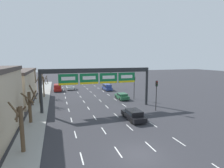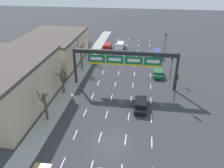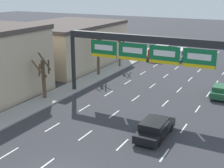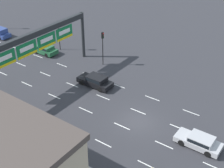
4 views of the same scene
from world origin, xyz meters
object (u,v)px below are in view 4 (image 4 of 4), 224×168
Objects in this scene: traffic_light_far_end at (103,42)px; tree_bare_second at (47,141)px; sign_gantry at (35,41)px; traffic_light_mid_block at (59,30)px; car_black at (96,81)px; car_silver at (199,141)px; car_green at (45,49)px.

traffic_light_far_end reaches higher than tree_bare_second.
sign_gantry is 3.91× the size of traffic_light_mid_block.
traffic_light_far_end reaches higher than traffic_light_mid_block.
traffic_light_far_end reaches higher than car_black.
sign_gantry reaches higher than car_silver.
car_black is 14.15m from tree_bare_second.
car_black is at bearing -64.05° from sign_gantry.
traffic_light_mid_block is at bearing 72.13° from car_silver.
car_black is 1.02× the size of tree_bare_second.
sign_gantry is 10.18m from traffic_light_mid_block.
traffic_light_mid_block is (5.45, 11.47, 2.62)m from car_black.
car_green is 0.87× the size of tree_bare_second.
sign_gantry reaches higher than traffic_light_mid_block.
car_green is at bearing 77.27° from car_silver.
car_black is (3.29, -6.77, -4.87)m from sign_gantry.
car_silver is 0.96× the size of tree_bare_second.
traffic_light_far_end reaches higher than car_green.
traffic_light_mid_block is (8.74, 4.70, -2.26)m from sign_gantry.
car_silver is 0.90× the size of traffic_light_far_end.
car_black is 6.63m from traffic_light_far_end.
traffic_light_far_end is at bearing -24.55° from sign_gantry.
traffic_light_far_end is (-0.12, -8.64, 0.14)m from traffic_light_mid_block.
traffic_light_mid_block is (8.62, 26.72, 2.70)m from car_silver.
car_silver is (-6.24, -27.60, -0.02)m from car_green.
car_green is at bearing 46.80° from tree_bare_second.
car_black is (-3.07, -12.35, 0.07)m from car_green.
traffic_light_mid_block is 8.64m from traffic_light_far_end.
car_green is (6.37, 5.59, -4.94)m from sign_gantry.
traffic_light_mid_block is at bearing 89.19° from traffic_light_far_end.
car_silver is at bearing -101.72° from car_black.
sign_gantry reaches higher than car_black.
car_green is 12.73m from car_black.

